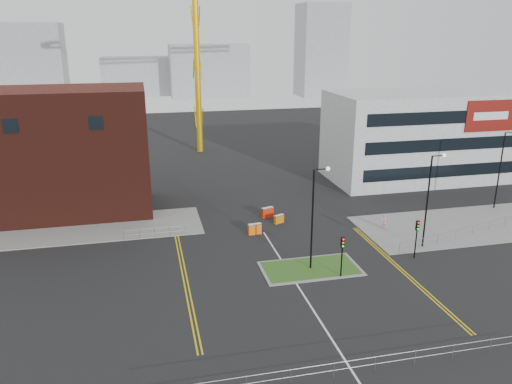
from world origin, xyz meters
TOP-DOWN VIEW (x-y plane):
  - ground at (0.00, 0.00)m, footprint 200.00×200.00m
  - pavement_left at (-20.00, 22.00)m, footprint 28.00×8.00m
  - pavement_right at (22.00, 14.00)m, footprint 24.00×10.00m
  - island_kerb at (2.00, 8.00)m, footprint 8.60×4.60m
  - grass_island at (2.00, 8.00)m, footprint 8.00×4.00m
  - brick_building at (-22.97, 28.00)m, footprint 24.20×10.07m
  - office_block at (26.01, 31.97)m, footprint 25.00×12.20m
  - streetlamp_island at (2.22, 8.00)m, footprint 1.46×0.36m
  - streetlamp_right_near at (14.22, 10.00)m, footprint 1.46×0.36m
  - streetlamp_right_far at (28.22, 18.00)m, footprint 1.46×0.36m
  - traffic_light_island at (4.00, 5.98)m, footprint 0.28×0.33m
  - traffic_light_right at (12.00, 7.98)m, footprint 0.28×0.33m
  - railing_front at (0.00, -6.00)m, footprint 24.05×0.05m
  - railing_left at (-11.00, 18.00)m, footprint 6.05×0.05m
  - railing_right at (20.50, 11.50)m, footprint 19.05×5.05m
  - centre_line at (0.00, 2.00)m, footprint 0.15×30.00m
  - yellow_left_a at (-9.00, 10.00)m, footprint 0.12×24.00m
  - yellow_left_b at (-8.70, 10.00)m, footprint 0.12×24.00m
  - yellow_right_a at (9.50, 6.00)m, footprint 0.12×20.00m
  - yellow_right_b at (9.80, 6.00)m, footprint 0.12×20.00m
  - skyline_a at (-40.00, 120.00)m, footprint 18.00×12.00m
  - skyline_b at (10.00, 130.00)m, footprint 24.00×12.00m
  - skyline_c at (45.00, 125.00)m, footprint 14.00×12.00m
  - skyline_d at (-8.00, 140.00)m, footprint 30.00×12.00m
  - pedestrian at (12.42, 14.95)m, footprint 0.70×0.53m
  - barrier_left at (-1.00, 16.76)m, footprint 1.38×0.60m
  - barrier_mid at (1.45, 21.22)m, footprint 1.43×0.84m
  - barrier_right at (2.24, 19.18)m, footprint 1.17×0.79m

SIDE VIEW (x-z plane):
  - ground at x=0.00m, z-range 0.00..0.00m
  - centre_line at x=0.00m, z-range 0.00..0.01m
  - yellow_left_a at x=-9.00m, z-range 0.00..0.01m
  - yellow_left_b at x=-8.70m, z-range 0.00..0.01m
  - yellow_right_a at x=9.50m, z-range 0.00..0.01m
  - yellow_right_b at x=9.80m, z-range 0.00..0.01m
  - island_kerb at x=2.00m, z-range 0.00..0.08m
  - pavement_left at x=-20.00m, z-range 0.00..0.12m
  - pavement_right at x=22.00m, z-range 0.00..0.12m
  - grass_island at x=2.00m, z-range 0.00..0.12m
  - barrier_right at x=2.24m, z-range 0.04..0.98m
  - barrier_left at x=-1.00m, z-range 0.05..1.18m
  - barrier_mid at x=1.45m, z-range 0.05..1.19m
  - railing_left at x=-11.00m, z-range 0.19..1.29m
  - railing_right at x=20.50m, z-range 0.23..1.33m
  - railing_front at x=0.00m, z-range 0.23..1.33m
  - pedestrian at x=12.42m, z-range 0.00..1.73m
  - traffic_light_island at x=4.00m, z-range 0.74..4.39m
  - traffic_light_right at x=12.00m, z-range 0.74..4.39m
  - streetlamp_island at x=2.22m, z-range 0.82..10.00m
  - streetlamp_right_near at x=14.22m, z-range 0.82..10.00m
  - streetlamp_right_far at x=28.22m, z-range 0.82..10.00m
  - skyline_d at x=-8.00m, z-range 0.00..12.00m
  - office_block at x=26.01m, z-range 0.00..12.00m
  - brick_building at x=-22.97m, z-range -0.27..13.97m
  - skyline_b at x=10.00m, z-range 0.00..16.00m
  - skyline_a at x=-40.00m, z-range 0.00..22.00m
  - skyline_c at x=45.00m, z-range 0.00..28.00m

